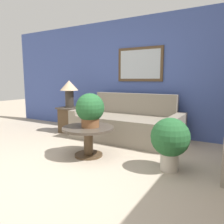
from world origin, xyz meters
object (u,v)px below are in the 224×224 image
object	(u,v)px
couch_main	(127,125)
potted_plant_floor	(170,139)
table_lamp	(69,89)
potted_plant_on_table	(90,109)
side_table	(70,119)
coffee_table	(88,135)

from	to	relation	value
couch_main	potted_plant_floor	xyz separation A→B (m)	(1.20, -1.10, 0.13)
table_lamp	potted_plant_on_table	world-z (taller)	table_lamp
table_lamp	side_table	bearing A→B (deg)	0.00
potted_plant_on_table	potted_plant_floor	size ratio (longest dim) A/B	0.74
coffee_table	potted_plant_floor	world-z (taller)	potted_plant_floor
potted_plant_on_table	potted_plant_floor	world-z (taller)	potted_plant_on_table
coffee_table	potted_plant_on_table	size ratio (longest dim) A/B	1.53
coffee_table	potted_plant_floor	distance (m)	1.31
potted_plant_floor	side_table	bearing A→B (deg)	159.22
table_lamp	couch_main	bearing A→B (deg)	3.62
couch_main	potted_plant_floor	size ratio (longest dim) A/B	3.03
couch_main	potted_plant_on_table	world-z (taller)	potted_plant_on_table
table_lamp	potted_plant_floor	distance (m)	2.90
coffee_table	table_lamp	bearing A→B (deg)	140.76
couch_main	table_lamp	size ratio (longest dim) A/B	3.56
coffee_table	potted_plant_on_table	distance (m)	0.42
coffee_table	side_table	world-z (taller)	side_table
potted_plant_floor	couch_main	bearing A→B (deg)	137.58
couch_main	side_table	xyz separation A→B (m)	(-1.45, -0.09, -0.00)
coffee_table	side_table	size ratio (longest dim) A/B	1.40
coffee_table	potted_plant_on_table	xyz separation A→B (m)	(0.03, 0.02, 0.42)
coffee_table	potted_plant_on_table	world-z (taller)	potted_plant_on_table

